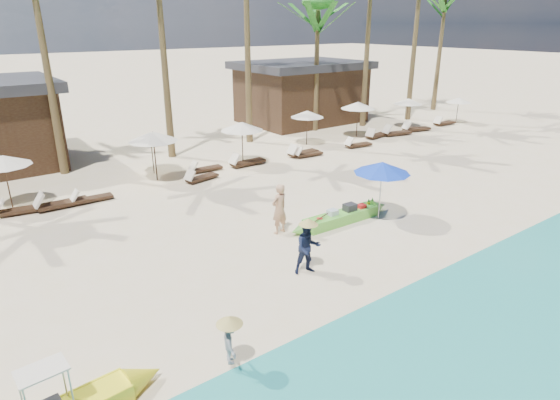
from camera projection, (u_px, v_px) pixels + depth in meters
ground at (302, 269)px, 13.92m from camera, size 240.00×240.00×0.00m
wet_sand_strip at (446, 360)px, 10.15m from camera, size 240.00×4.50×0.01m
green_canoe at (341, 217)px, 17.09m from camera, size 5.05×0.73×0.64m
tourist at (279, 209)px, 16.01m from camera, size 0.71×0.53×1.78m
vendor_green at (308, 248)px, 13.44m from camera, size 0.93×0.82×1.59m
vendor_yellow at (230, 342)px, 9.66m from camera, size 0.57×0.74×1.00m
blue_umbrella at (382, 168)px, 16.81m from camera, size 2.04×2.04×2.20m
resort_parasol_4 at (3, 161)px, 17.91m from camera, size 2.07×2.07×2.13m
lounger_4_left at (19, 209)px, 17.86m from camera, size 1.83×0.81×0.60m
lounger_4_right at (59, 203)px, 18.41m from camera, size 1.99×0.63×0.67m
resort_parasol_5 at (153, 136)px, 21.06m from camera, size 2.23×2.23×2.30m
lounger_5_left at (90, 198)px, 19.05m from camera, size 1.63×0.55×0.55m
resort_parasol_6 at (151, 138)px, 22.15m from camera, size 1.91×1.91×1.97m
lounger_6_left at (200, 177)px, 21.59m from camera, size 1.74×0.84×0.57m
lounger_6_right at (204, 168)px, 22.96m from camera, size 1.65×0.57×0.55m
resort_parasol_7 at (242, 126)px, 23.40m from camera, size 2.17×2.17×2.24m
lounger_7_left at (246, 162)px, 23.89m from camera, size 1.97×0.63×0.67m
lounger_7_right at (307, 153)px, 25.52m from camera, size 1.73×0.68×0.57m
resort_parasol_8 at (307, 114)px, 27.51m from camera, size 1.99×1.99×2.04m
lounger_8_left at (302, 152)px, 25.69m from camera, size 1.92×0.64×0.64m
resort_parasol_9 at (358, 105)px, 29.34m from camera, size 2.18×2.18×2.24m
lounger_9_left at (357, 144)px, 27.48m from camera, size 1.76×0.75×0.58m
lounger_9_right at (376, 135)px, 29.71m from camera, size 1.90×0.85×0.62m
resort_parasol_10 at (408, 101)px, 32.17m from camera, size 1.96×1.96×2.01m
lounger_10_left at (396, 132)px, 30.32m from camera, size 2.09×1.06×0.68m
lounger_10_right at (415, 128)px, 31.51m from camera, size 2.09×1.12×0.68m
resort_parasol_11 at (459, 100)px, 33.70m from camera, size 1.79×1.79×1.84m
lounger_11_left at (443, 122)px, 33.40m from camera, size 1.86×0.66×0.62m
palm_6 at (318, 20)px, 29.47m from camera, size 2.08×2.08×8.51m
palm_9 at (445, 7)px, 36.75m from camera, size 2.08×2.08×9.82m
pavilion_east at (301, 91)px, 34.08m from camera, size 8.80×6.60×4.30m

